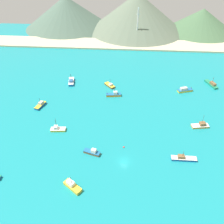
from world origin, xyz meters
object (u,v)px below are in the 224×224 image
object	(u,v)px
fishing_boat_2	(110,85)
fishing_boat_6	(92,152)
fishing_boat_5	(41,105)
fishing_boat_11	(185,90)
fishing_boat_4	(72,186)
fishing_boat_7	(71,82)
fishing_boat_3	(114,94)
fishing_boat_10	(201,125)
buoy_0	(124,147)
fishing_boat_0	(183,158)
fishing_boat_1	(58,129)
radio_tower	(137,25)
fishing_boat_8	(212,84)

from	to	relation	value
fishing_boat_2	fishing_boat_6	world-z (taller)	fishing_boat_2
fishing_boat_5	fishing_boat_11	size ratio (longest dim) A/B	0.84
fishing_boat_2	fishing_boat_5	size ratio (longest dim) A/B	0.96
fishing_boat_4	fishing_boat_5	distance (m)	52.88
fishing_boat_4	fishing_boat_6	bearing A→B (deg)	73.78
fishing_boat_7	fishing_boat_6	bearing A→B (deg)	-69.44
fishing_boat_3	fishing_boat_2	bearing A→B (deg)	106.90
fishing_boat_2	fishing_boat_6	xyz separation A→B (m)	(-2.66, -52.36, 0.17)
fishing_boat_7	fishing_boat_10	xyz separation A→B (m)	(67.35, -34.68, -0.04)
buoy_0	fishing_boat_5	bearing A→B (deg)	149.48
fishing_boat_3	fishing_boat_0	bearing A→B (deg)	-55.00
fishing_boat_1	fishing_boat_4	size ratio (longest dim) A/B	0.95
fishing_boat_3	radio_tower	world-z (taller)	radio_tower
fishing_boat_5	fishing_boat_11	world-z (taller)	fishing_boat_5
fishing_boat_1	fishing_boat_8	xyz separation A→B (m)	(79.22, 45.16, 0.08)
buoy_0	fishing_boat_11	bearing A→B (deg)	54.47
fishing_boat_4	radio_tower	bearing A→B (deg)	80.46
fishing_boat_8	fishing_boat_10	size ratio (longest dim) A/B	1.29
fishing_boat_8	fishing_boat_7	bearing A→B (deg)	-177.78
fishing_boat_1	fishing_boat_6	distance (m)	21.48
fishing_boat_8	buoy_0	size ratio (longest dim) A/B	14.32
fishing_boat_0	fishing_boat_2	size ratio (longest dim) A/B	1.34
fishing_boat_0	fishing_boat_3	world-z (taller)	fishing_boat_3
fishing_boat_3	fishing_boat_4	world-z (taller)	fishing_boat_4
fishing_boat_1	fishing_boat_3	size ratio (longest dim) A/B	0.82
fishing_boat_3	fishing_boat_6	size ratio (longest dim) A/B	1.18
fishing_boat_6	fishing_boat_8	world-z (taller)	fishing_boat_8
fishing_boat_5	fishing_boat_8	distance (m)	96.90
fishing_boat_1	fishing_boat_10	bearing A→B (deg)	6.47
fishing_boat_5	buoy_0	distance (m)	50.36
buoy_0	radio_tower	distance (m)	119.54
fishing_boat_4	fishing_boat_7	distance (m)	72.25
fishing_boat_3	fishing_boat_5	world-z (taller)	fishing_boat_3
fishing_boat_2	buoy_0	xyz separation A→B (m)	(9.71, -48.05, -0.56)
fishing_boat_10	fishing_boat_7	bearing A→B (deg)	152.75
fishing_boat_4	buoy_0	world-z (taller)	fishing_boat_4
fishing_boat_1	fishing_boat_5	distance (m)	22.02
fishing_boat_3	fishing_boat_5	size ratio (longest dim) A/B	1.11
fishing_boat_1	fishing_boat_6	size ratio (longest dim) A/B	0.97
fishing_boat_0	fishing_boat_3	distance (m)	52.29
fishing_boat_2	fishing_boat_8	xyz separation A→B (m)	(59.14, 5.36, 0.19)
fishing_boat_1	fishing_boat_11	bearing A→B (deg)	30.91
fishing_boat_1	fishing_boat_2	bearing A→B (deg)	63.22
fishing_boat_5	radio_tower	world-z (taller)	radio_tower
fishing_boat_10	fishing_boat_0	bearing A→B (deg)	-118.93
fishing_boat_6	fishing_boat_7	xyz separation A→B (m)	(-20.46, 54.54, 0.00)
fishing_boat_7	buoy_0	size ratio (longest dim) A/B	12.89
fishing_boat_2	fishing_boat_11	world-z (taller)	fishing_boat_2
fishing_boat_0	fishing_boat_1	bearing A→B (deg)	166.26
fishing_boat_8	radio_tower	size ratio (longest dim) A/B	0.38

